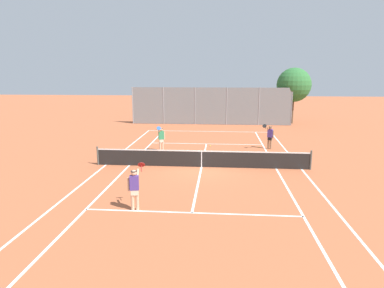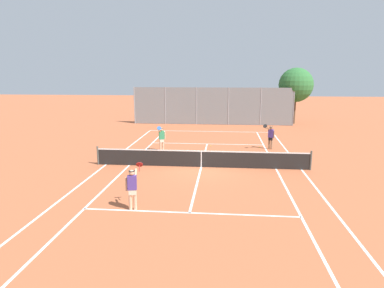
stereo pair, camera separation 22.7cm
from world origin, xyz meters
TOP-DOWN VIEW (x-y plane):
  - ground_plane at (0.00, 0.00)m, footprint 120.00×120.00m
  - court_line_markings at (0.00, 0.00)m, footprint 11.10×23.90m
  - tennis_net at (0.00, 0.00)m, footprint 12.00×0.10m
  - player_near_side at (-2.21, -6.29)m, footprint 0.58×0.81m
  - player_far_left at (-2.92, 3.73)m, footprint 0.46×0.88m
  - player_far_right at (4.43, 5.06)m, footprint 0.86×0.68m
  - loose_tennis_ball_0 at (0.31, 5.59)m, footprint 0.07×0.07m
  - loose_tennis_ball_1 at (1.34, 3.64)m, footprint 0.07×0.07m
  - loose_tennis_ball_2 at (3.75, 5.44)m, footprint 0.07×0.07m
  - loose_tennis_ball_3 at (-4.76, 1.99)m, footprint 0.07×0.07m
  - back_fence at (0.00, 16.10)m, footprint 16.13×0.08m
  - tree_behind_left at (8.42, 17.68)m, footprint 3.47×3.47m

SIDE VIEW (x-z plane):
  - ground_plane at x=0.00m, z-range 0.00..0.00m
  - court_line_markings at x=0.00m, z-range 0.00..0.01m
  - loose_tennis_ball_0 at x=0.31m, z-range 0.00..0.07m
  - loose_tennis_ball_1 at x=1.34m, z-range 0.00..0.07m
  - loose_tennis_ball_2 at x=3.75m, z-range 0.00..0.07m
  - loose_tennis_ball_3 at x=-4.76m, z-range 0.00..0.07m
  - tennis_net at x=0.00m, z-range -0.03..1.04m
  - player_near_side at x=-2.21m, z-range 0.04..1.81m
  - player_far_left at x=-2.92m, z-range 0.04..1.81m
  - player_far_right at x=4.43m, z-range 0.04..1.81m
  - back_fence at x=0.00m, z-range 0.00..3.75m
  - tree_behind_left at x=8.42m, z-range 1.03..6.73m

